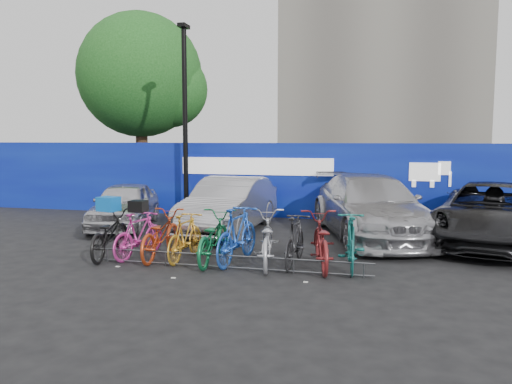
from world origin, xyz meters
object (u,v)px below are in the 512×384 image
(car_0, at_px, (125,205))
(bike_3, at_px, (185,237))
(car_2, at_px, (371,207))
(bike_4, at_px, (213,238))
(bike_9, at_px, (351,242))
(bike_6, at_px, (266,239))
(bike_2, at_px, (160,235))
(car_1, at_px, (229,205))
(bike_8, at_px, (321,241))
(bike_rack, at_px, (228,261))
(bike_1, at_px, (139,235))
(car_3, at_px, (493,214))
(bike_7, at_px, (295,241))
(bike_0, at_px, (109,234))
(lamppost, at_px, (185,116))
(bike_5, at_px, (237,235))
(tree, at_px, (146,78))

(car_0, xyz_separation_m, bike_3, (3.15, -3.29, -0.15))
(car_2, distance_m, bike_4, 4.68)
(bike_9, bearing_deg, bike_6, -2.68)
(bike_4, bearing_deg, bike_2, -6.09)
(car_1, xyz_separation_m, bike_9, (3.43, -3.28, -0.19))
(car_0, xyz_separation_m, bike_8, (5.97, -3.25, -0.11))
(bike_rack, xyz_separation_m, bike_1, (-2.13, 0.51, 0.33))
(car_3, xyz_separation_m, bike_8, (-3.78, -3.16, -0.20))
(car_0, height_order, bike_7, car_0)
(car_2, height_order, bike_0, car_2)
(car_0, height_order, bike_8, car_0)
(bike_2, bearing_deg, bike_4, 174.86)
(bike_2, bearing_deg, bike_rack, 160.47)
(lamppost, xyz_separation_m, car_0, (-1.02, -2.19, -2.62))
(bike_7, bearing_deg, bike_0, 5.54)
(car_2, relative_size, bike_9, 3.01)
(bike_0, distance_m, bike_4, 2.31)
(bike_0, bearing_deg, bike_6, 174.54)
(bike_rack, bearing_deg, bike_5, 85.56)
(car_1, height_order, bike_8, car_1)
(tree, relative_size, bike_7, 4.55)
(bike_rack, height_order, bike_6, bike_6)
(bike_4, bearing_deg, bike_5, -172.12)
(lamppost, xyz_separation_m, car_3, (8.73, -2.28, -2.53))
(car_0, bearing_deg, bike_3, -61.14)
(lamppost, bearing_deg, bike_7, -50.70)
(lamppost, xyz_separation_m, bike_9, (5.53, -5.43, -2.72))
(bike_4, relative_size, bike_8, 0.97)
(car_0, relative_size, bike_3, 2.29)
(car_3, distance_m, bike_3, 7.35)
(tree, height_order, bike_1, tree)
(bike_5, bearing_deg, bike_3, 10.34)
(car_3, height_order, bike_6, car_3)
(bike_rack, relative_size, car_2, 1.02)
(tree, relative_size, bike_2, 4.03)
(bike_rack, distance_m, car_3, 6.69)
(bike_9, bearing_deg, bike_3, -3.95)
(bike_0, height_order, bike_6, bike_6)
(bike_4, distance_m, bike_7, 1.68)
(bike_6, distance_m, bike_7, 0.58)
(bike_3, relative_size, bike_9, 0.91)
(car_2, bearing_deg, bike_3, -154.81)
(bike_3, distance_m, bike_5, 1.13)
(car_2, relative_size, bike_3, 3.31)
(car_2, height_order, bike_5, car_2)
(car_1, bearing_deg, bike_7, -51.39)
(bike_2, bearing_deg, bike_5, 178.97)
(car_0, relative_size, bike_8, 1.85)
(bike_0, distance_m, bike_2, 1.12)
(car_2, height_order, car_3, car_2)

